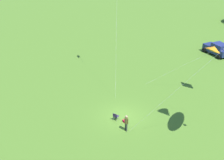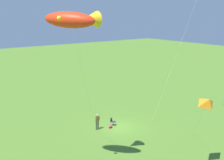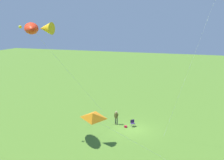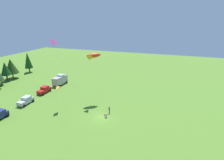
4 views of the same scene
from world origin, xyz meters
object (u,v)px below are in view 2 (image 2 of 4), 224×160
(folding_chair, at_px, (112,121))
(backpack_on_grass, at_px, (111,127))
(kite_large_fish, at_px, (75,20))
(kite_delta_orange, at_px, (209,103))
(person_kite_flyer, at_px, (97,120))

(folding_chair, height_order, backpack_on_grass, folding_chair)
(kite_large_fish, relative_size, kite_delta_orange, 2.06)
(backpack_on_grass, xyz_separation_m, kite_large_fish, (7.69, 6.14, 11.71))
(person_kite_flyer, xyz_separation_m, kite_delta_orange, (-2.06, 12.26, 4.55))
(backpack_on_grass, relative_size, kite_large_fish, 0.03)
(kite_large_fish, distance_m, kite_delta_orange, 11.85)
(person_kite_flyer, bearing_deg, backpack_on_grass, 68.35)
(person_kite_flyer, relative_size, backpack_on_grass, 5.44)
(folding_chair, distance_m, backpack_on_grass, 1.00)
(folding_chair, bearing_deg, person_kite_flyer, -118.87)
(person_kite_flyer, xyz_separation_m, folding_chair, (-2.06, -0.06, -0.53))
(folding_chair, bearing_deg, kite_large_fish, -81.69)
(folding_chair, xyz_separation_m, backpack_on_grass, (0.70, 0.62, -0.38))
(kite_large_fish, bearing_deg, backpack_on_grass, -141.37)
(folding_chair, xyz_separation_m, kite_delta_orange, (-0.00, 12.33, 5.09))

